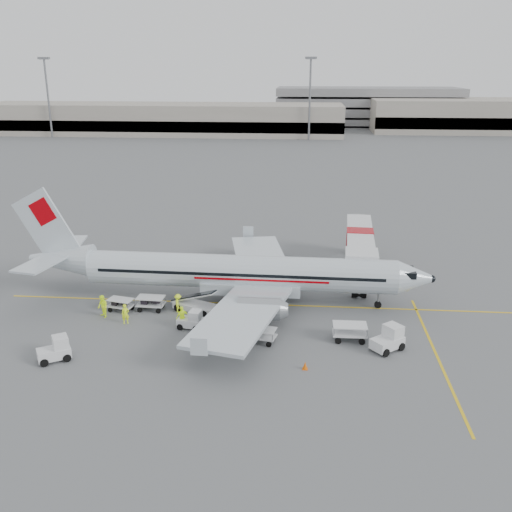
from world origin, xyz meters
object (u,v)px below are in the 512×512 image
at_px(aircraft, 241,250).
at_px(tug_mid, 190,319).
at_px(tug_aft, 54,349).
at_px(belt_loader, 196,297).
at_px(jet_bridge, 359,252).
at_px(tug_fore, 387,339).

height_order(aircraft, tug_mid, aircraft).
height_order(tug_mid, tug_aft, tug_aft).
distance_m(aircraft, belt_loader, 5.53).
distance_m(aircraft, jet_bridge, 13.95).
xyz_separation_m(aircraft, jet_bridge, (10.92, 8.29, -2.59)).
relative_size(jet_bridge, tug_fore, 7.23).
bearing_deg(tug_aft, tug_fore, -22.82).
xyz_separation_m(tug_fore, tug_aft, (-23.74, -3.58, -0.06)).
bearing_deg(tug_fore, aircraft, 106.12).
bearing_deg(aircraft, tug_aft, -135.09).
xyz_separation_m(tug_mid, tug_aft, (-8.60, -6.03, 0.11)).
bearing_deg(belt_loader, tug_aft, -107.94).
relative_size(aircraft, tug_aft, 15.70).
bearing_deg(belt_loader, aircraft, 57.43).
height_order(aircraft, jet_bridge, aircraft).
xyz_separation_m(belt_loader, tug_mid, (0.14, -3.20, -0.61)).
relative_size(tug_mid, tug_aft, 0.87).
xyz_separation_m(jet_bridge, tug_fore, (0.77, -16.26, -1.35)).
height_order(belt_loader, tug_fore, belt_loader).
bearing_deg(tug_fore, belt_loader, 120.13).
distance_m(belt_loader, tug_fore, 16.30).
distance_m(belt_loader, tug_mid, 3.26).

